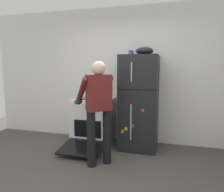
# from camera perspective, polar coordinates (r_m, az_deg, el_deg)

# --- Properties ---
(ground) EXTENTS (8.00, 8.00, 0.00)m
(ground) POSITION_cam_1_polar(r_m,az_deg,el_deg) (2.83, -5.76, -24.25)
(ground) COLOR #4C4742
(kitchen_wall_back) EXTENTS (6.00, 0.10, 2.70)m
(kitchen_wall_back) POSITION_cam_1_polar(r_m,az_deg,el_deg) (4.28, 3.58, 5.68)
(kitchen_wall_back) COLOR white
(kitchen_wall_back) RESTS_ON ground
(refrigerator) EXTENTS (0.68, 0.72, 1.73)m
(refrigerator) POSITION_cam_1_polar(r_m,az_deg,el_deg) (3.89, 7.45, -1.76)
(refrigerator) COLOR black
(refrigerator) RESTS_ON ground
(stove_range) EXTENTS (0.76, 1.21, 0.90)m
(stove_range) POSITION_cam_1_polar(r_m,az_deg,el_deg) (4.19, -5.17, -6.98)
(stove_range) COLOR white
(stove_range) RESTS_ON ground
(person_cook) EXTENTS (0.68, 0.71, 1.60)m
(person_cook) POSITION_cam_1_polar(r_m,az_deg,el_deg) (3.17, -3.86, -2.16)
(person_cook) COLOR black
(person_cook) RESTS_ON ground
(red_pot) EXTENTS (0.35, 0.25, 0.13)m
(red_pot) POSITION_cam_1_polar(r_m,az_deg,el_deg) (4.00, -3.29, 0.09)
(red_pot) COLOR #236638
(red_pot) RESTS_ON stove_range
(coffee_mug) EXTENTS (0.11, 0.08, 0.10)m
(coffee_mug) POSITION_cam_1_polar(r_m,az_deg,el_deg) (3.93, 5.18, 11.70)
(coffee_mug) COLOR #2D6093
(coffee_mug) RESTS_ON refrigerator
(mixing_bowl) EXTENTS (0.32, 0.32, 0.14)m
(mixing_bowl) POSITION_cam_1_polar(r_m,az_deg,el_deg) (3.84, 8.91, 12.09)
(mixing_bowl) COLOR black
(mixing_bowl) RESTS_ON refrigerator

